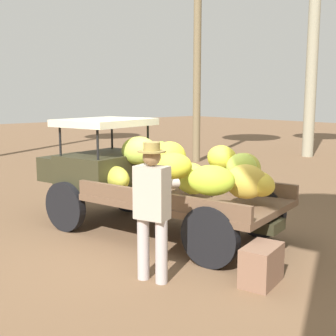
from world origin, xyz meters
The scene contains 4 objects.
ground_plane centered at (0.00, 0.00, 0.00)m, with size 60.00×60.00×0.00m, color brown.
truck centered at (0.59, -0.18, 0.94)m, with size 4.65×2.56×1.86m.
farmer centered at (-1.04, 1.06, 0.98)m, with size 0.55×0.51×1.72m.
wooden_crate centered at (-1.98, 0.12, 0.24)m, with size 0.60×0.36×0.48m, color #825D47.
Camera 1 is at (-5.13, 4.39, 2.28)m, focal length 48.03 mm.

